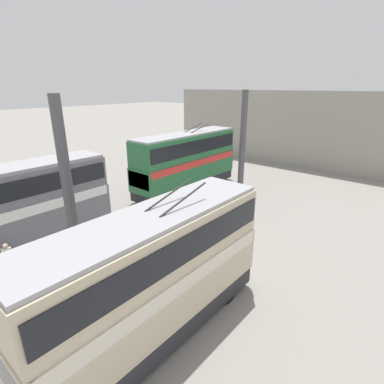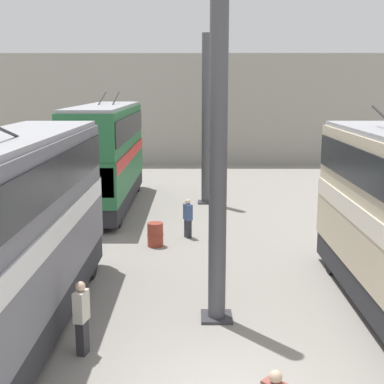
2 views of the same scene
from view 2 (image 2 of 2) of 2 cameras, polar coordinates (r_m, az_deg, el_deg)
depot_back_wall at (r=40.91m, az=1.11°, el=8.75°), size 0.50×36.00×8.34m
support_column_near at (r=13.35m, az=2.80°, el=3.12°), size 0.82×0.82×8.56m
support_column_far at (r=27.31m, az=1.52°, el=7.38°), size 0.82×0.82×8.56m
bus_right_near at (r=13.49m, az=-18.73°, el=-3.28°), size 10.62×2.54×5.52m
bus_right_far at (r=26.95m, az=-9.12°, el=4.46°), size 10.78×2.54×5.70m
person_by_right_row at (r=12.67m, az=-11.70°, el=-12.81°), size 0.46×0.33×1.76m
person_aisle_midway at (r=21.47m, az=-0.45°, el=-2.74°), size 0.48×0.40×1.58m
oil_drum at (r=20.48m, az=-3.93°, el=-4.55°), size 0.63×0.63×0.91m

